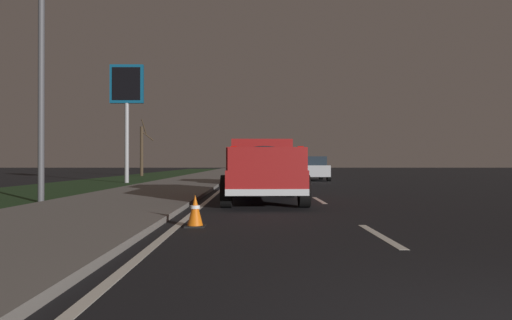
{
  "coord_description": "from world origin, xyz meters",
  "views": [
    {
      "loc": [
        -2.33,
        2.0,
        1.16
      ],
      "look_at": [
        13.7,
        1.93,
        1.25
      ],
      "focal_mm": 32.04,
      "sensor_mm": 36.0,
      "label": 1
    }
  ],
  "objects_px": {
    "sedan_silver": "(311,168)",
    "street_light_near": "(51,27)",
    "pickup_truck": "(262,169)",
    "traffic_cone_near": "(195,211)",
    "sedan_blue": "(257,170)",
    "bare_tree_far": "(142,150)",
    "gas_price_sign": "(127,94)"
  },
  "relations": [
    {
      "from": "pickup_truck",
      "to": "street_light_near",
      "type": "distance_m",
      "value": 7.39
    },
    {
      "from": "sedan_silver",
      "to": "gas_price_sign",
      "type": "height_order",
      "value": "gas_price_sign"
    },
    {
      "from": "pickup_truck",
      "to": "traffic_cone_near",
      "type": "height_order",
      "value": "pickup_truck"
    },
    {
      "from": "pickup_truck",
      "to": "gas_price_sign",
      "type": "height_order",
      "value": "gas_price_sign"
    },
    {
      "from": "sedan_silver",
      "to": "bare_tree_far",
      "type": "distance_m",
      "value": 16.65
    },
    {
      "from": "street_light_near",
      "to": "bare_tree_far",
      "type": "relative_size",
      "value": 1.73
    },
    {
      "from": "pickup_truck",
      "to": "bare_tree_far",
      "type": "height_order",
      "value": "bare_tree_far"
    },
    {
      "from": "sedan_blue",
      "to": "sedan_silver",
      "type": "distance_m",
      "value": 7.5
    },
    {
      "from": "sedan_silver",
      "to": "street_light_near",
      "type": "relative_size",
      "value": 0.52
    },
    {
      "from": "bare_tree_far",
      "to": "sedan_blue",
      "type": "bearing_deg",
      "value": -149.04
    },
    {
      "from": "street_light_near",
      "to": "gas_price_sign",
      "type": "bearing_deg",
      "value": 6.1
    },
    {
      "from": "pickup_truck",
      "to": "sedan_silver",
      "type": "height_order",
      "value": "pickup_truck"
    },
    {
      "from": "pickup_truck",
      "to": "street_light_near",
      "type": "xyz_separation_m",
      "value": [
        -0.32,
        6.14,
        4.1
      ]
    },
    {
      "from": "pickup_truck",
      "to": "sedan_blue",
      "type": "xyz_separation_m",
      "value": [
        9.49,
        0.1,
        -0.2
      ]
    },
    {
      "from": "sedan_silver",
      "to": "traffic_cone_near",
      "type": "xyz_separation_m",
      "value": [
        -21.43,
        4.78,
        -0.5
      ]
    },
    {
      "from": "bare_tree_far",
      "to": "traffic_cone_near",
      "type": "distance_m",
      "value": 32.43
    },
    {
      "from": "street_light_near",
      "to": "sedan_blue",
      "type": "bearing_deg",
      "value": -31.64
    },
    {
      "from": "sedan_silver",
      "to": "bare_tree_far",
      "type": "xyz_separation_m",
      "value": [
        9.78,
        13.4,
        1.49
      ]
    },
    {
      "from": "sedan_blue",
      "to": "bare_tree_far",
      "type": "bearing_deg",
      "value": 30.96
    },
    {
      "from": "sedan_blue",
      "to": "bare_tree_far",
      "type": "height_order",
      "value": "bare_tree_far"
    },
    {
      "from": "gas_price_sign",
      "to": "street_light_near",
      "type": "xyz_separation_m",
      "value": [
        -12.79,
        -1.37,
        0.02
      ]
    },
    {
      "from": "sedan_silver",
      "to": "gas_price_sign",
      "type": "xyz_separation_m",
      "value": [
        -3.61,
        10.98,
        4.27
      ]
    },
    {
      "from": "sedan_silver",
      "to": "street_light_near",
      "type": "distance_m",
      "value": 19.49
    },
    {
      "from": "pickup_truck",
      "to": "traffic_cone_near",
      "type": "bearing_deg",
      "value": 166.26
    },
    {
      "from": "sedan_blue",
      "to": "traffic_cone_near",
      "type": "height_order",
      "value": "sedan_blue"
    },
    {
      "from": "sedan_silver",
      "to": "bare_tree_far",
      "type": "bearing_deg",
      "value": 53.87
    },
    {
      "from": "sedan_blue",
      "to": "gas_price_sign",
      "type": "bearing_deg",
      "value": 68.08
    },
    {
      "from": "bare_tree_far",
      "to": "sedan_silver",
      "type": "bearing_deg",
      "value": -126.13
    },
    {
      "from": "pickup_truck",
      "to": "bare_tree_far",
      "type": "bearing_deg",
      "value": 20.99
    },
    {
      "from": "sedan_silver",
      "to": "street_light_near",
      "type": "xyz_separation_m",
      "value": [
        -16.4,
        9.61,
        4.3
      ]
    },
    {
      "from": "street_light_near",
      "to": "bare_tree_far",
      "type": "xyz_separation_m",
      "value": [
        26.19,
        3.78,
        -2.81
      ]
    },
    {
      "from": "sedan_silver",
      "to": "traffic_cone_near",
      "type": "bearing_deg",
      "value": 167.43
    }
  ]
}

